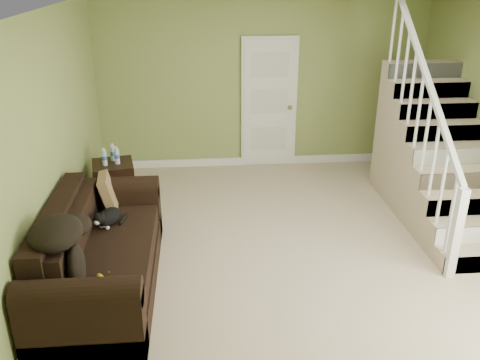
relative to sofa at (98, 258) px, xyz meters
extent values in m
cube|color=tan|center=(2.02, 0.53, -0.34)|extent=(5.00, 5.50, 0.01)
cube|color=white|center=(2.02, 0.53, 2.26)|extent=(5.00, 5.50, 0.01)
cube|color=#84934F|center=(2.02, 3.28, 0.96)|extent=(5.00, 0.04, 2.60)
cube|color=#84934F|center=(2.02, -2.22, 0.96)|extent=(5.00, 0.04, 2.60)
cube|color=#84934F|center=(-0.48, 0.53, 0.96)|extent=(0.04, 5.50, 2.60)
cube|color=white|center=(2.02, 3.25, -0.28)|extent=(5.00, 0.04, 0.12)
cube|color=white|center=(-0.45, 0.53, -0.28)|extent=(0.04, 5.50, 0.12)
cube|color=white|center=(2.12, 3.24, 0.67)|extent=(0.86, 0.05, 2.02)
cube|color=white|center=(2.12, 3.22, 0.66)|extent=(0.78, 0.04, 1.96)
sphere|color=olive|center=(2.44, 3.18, 0.61)|extent=(0.07, 0.07, 0.07)
cylinder|color=white|center=(3.57, 0.06, 0.31)|extent=(0.04, 0.04, 0.90)
cube|color=tan|center=(4.02, 0.33, -0.14)|extent=(1.00, 0.27, 0.40)
cylinder|color=white|center=(3.57, 0.33, 0.51)|extent=(0.04, 0.04, 0.90)
cube|color=tan|center=(4.02, 0.60, -0.04)|extent=(1.00, 0.27, 0.60)
cylinder|color=white|center=(3.57, 0.60, 0.71)|extent=(0.04, 0.04, 0.90)
cube|color=tan|center=(4.02, 0.87, 0.06)|extent=(1.00, 0.27, 0.80)
cylinder|color=white|center=(3.57, 0.87, 0.91)|extent=(0.04, 0.04, 0.90)
cube|color=tan|center=(4.02, 1.14, 0.16)|extent=(1.00, 0.27, 1.00)
cylinder|color=white|center=(3.57, 1.14, 1.11)|extent=(0.04, 0.04, 0.90)
cube|color=tan|center=(4.02, 1.41, 0.26)|extent=(1.00, 0.27, 1.20)
cylinder|color=white|center=(3.57, 1.41, 1.31)|extent=(0.04, 0.04, 0.90)
cube|color=tan|center=(4.02, 1.68, 0.36)|extent=(1.00, 0.27, 1.40)
cylinder|color=white|center=(3.57, 1.68, 1.51)|extent=(0.04, 0.04, 0.90)
cube|color=tan|center=(4.02, 1.95, 0.46)|extent=(1.00, 0.27, 1.60)
cylinder|color=white|center=(3.57, 1.95, 1.71)|extent=(0.04, 0.04, 0.90)
cube|color=tan|center=(4.02, 2.22, 0.56)|extent=(1.00, 0.27, 1.80)
cylinder|color=white|center=(3.57, 2.22, 1.91)|extent=(0.04, 0.04, 0.90)
cube|color=white|center=(3.57, -0.09, 0.16)|extent=(0.09, 0.09, 1.00)
cube|color=white|center=(3.57, 1.14, 1.56)|extent=(0.06, 2.46, 1.84)
cube|color=black|center=(0.05, 0.00, -0.21)|extent=(0.99, 2.28, 0.26)
cube|color=black|center=(0.15, 0.00, 0.03)|extent=(0.75, 1.72, 0.23)
cube|color=black|center=(0.05, -1.01, -0.02)|extent=(0.99, 0.26, 0.64)
cube|color=black|center=(0.05, 1.01, -0.02)|extent=(0.99, 0.26, 0.64)
cylinder|color=black|center=(0.05, -1.01, 0.30)|extent=(0.99, 0.26, 0.26)
cylinder|color=black|center=(0.05, 1.01, 0.30)|extent=(0.99, 0.26, 0.26)
cube|color=black|center=(-0.34, 0.00, 0.23)|extent=(0.21, 1.76, 0.65)
cube|color=black|center=(-0.18, 0.00, 0.32)|extent=(0.15, 1.70, 0.36)
cube|color=black|center=(-0.11, 1.89, -0.04)|extent=(0.60, 0.60, 0.61)
cylinder|color=silver|center=(-0.19, 1.83, 0.37)|extent=(0.06, 0.06, 0.20)
cylinder|color=#2C5EAB|center=(-0.19, 1.83, 0.37)|extent=(0.07, 0.07, 0.05)
cylinder|color=white|center=(-0.19, 1.83, 0.48)|extent=(0.03, 0.03, 0.03)
cylinder|color=silver|center=(-0.04, 1.87, 0.37)|extent=(0.06, 0.06, 0.20)
cylinder|color=#2C5EAB|center=(-0.04, 1.87, 0.37)|extent=(0.07, 0.07, 0.05)
cylinder|color=white|center=(-0.04, 1.87, 0.48)|extent=(0.03, 0.03, 0.03)
cylinder|color=silver|center=(-0.11, 1.99, 0.37)|extent=(0.06, 0.06, 0.20)
cylinder|color=#2C5EAB|center=(-0.11, 1.99, 0.37)|extent=(0.07, 0.07, 0.05)
cylinder|color=white|center=(-0.11, 1.99, 0.48)|extent=(0.03, 0.03, 0.03)
ellipsoid|color=black|center=(0.07, 0.43, 0.23)|extent=(0.30, 0.37, 0.18)
ellipsoid|color=white|center=(0.07, 0.36, 0.20)|extent=(0.15, 0.16, 0.09)
sphere|color=black|center=(0.07, 0.26, 0.29)|extent=(0.16, 0.16, 0.12)
ellipsoid|color=white|center=(0.07, 0.22, 0.27)|extent=(0.08, 0.07, 0.05)
cone|color=black|center=(0.03, 0.27, 0.35)|extent=(0.06, 0.06, 0.05)
cone|color=black|center=(0.10, 0.27, 0.35)|extent=(0.06, 0.06, 0.05)
cylinder|color=black|center=(0.15, 0.55, 0.16)|extent=(0.07, 0.25, 0.03)
ellipsoid|color=gold|center=(0.16, -0.64, 0.17)|extent=(0.14, 0.21, 0.06)
cube|color=#4E2F1F|center=(0.01, 0.81, 0.34)|extent=(0.23, 0.41, 0.40)
ellipsoid|color=black|center=(-0.19, -0.54, 0.59)|extent=(0.46, 0.59, 0.23)
camera|label=1|loc=(1.03, -4.37, 2.66)|focal=38.00mm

